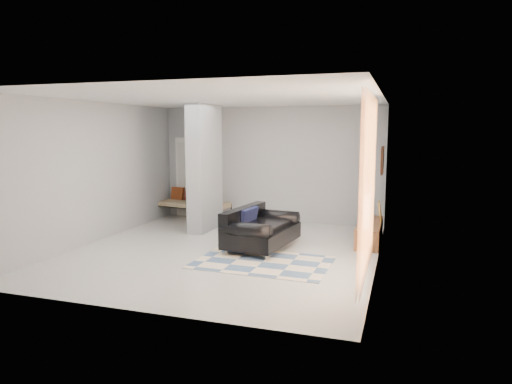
% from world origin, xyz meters
% --- Properties ---
extents(floor, '(6.00, 6.00, 0.00)m').
position_xyz_m(floor, '(0.00, 0.00, 0.00)').
color(floor, silver).
rests_on(floor, ground).
extents(ceiling, '(6.00, 6.00, 0.00)m').
position_xyz_m(ceiling, '(0.00, 0.00, 2.80)').
color(ceiling, white).
rests_on(ceiling, wall_back).
extents(wall_back, '(6.00, 0.00, 6.00)m').
position_xyz_m(wall_back, '(0.00, 3.00, 1.40)').
color(wall_back, '#ADAEB1').
rests_on(wall_back, ground).
extents(wall_front, '(6.00, 0.00, 6.00)m').
position_xyz_m(wall_front, '(0.00, -3.00, 1.40)').
color(wall_front, '#ADAEB1').
rests_on(wall_front, ground).
extents(wall_left, '(0.00, 6.00, 6.00)m').
position_xyz_m(wall_left, '(-2.75, 0.00, 1.40)').
color(wall_left, '#ADAEB1').
rests_on(wall_left, ground).
extents(wall_right, '(0.00, 6.00, 6.00)m').
position_xyz_m(wall_right, '(2.75, 0.00, 1.40)').
color(wall_right, '#ADAEB1').
rests_on(wall_right, ground).
extents(partition_column, '(0.35, 1.20, 2.80)m').
position_xyz_m(partition_column, '(-1.10, 1.60, 1.40)').
color(partition_column, '#A6AAAD').
rests_on(partition_column, floor).
extents(hallway_door, '(0.85, 0.06, 2.04)m').
position_xyz_m(hallway_door, '(-2.10, 2.96, 1.02)').
color(hallway_door, white).
rests_on(hallway_door, floor).
extents(curtain, '(0.00, 2.55, 2.55)m').
position_xyz_m(curtain, '(2.67, -1.15, 1.45)').
color(curtain, '#FC9642').
rests_on(curtain, wall_right).
extents(wall_art, '(0.04, 0.45, 0.55)m').
position_xyz_m(wall_art, '(2.72, 1.52, 1.65)').
color(wall_art, '#341A0E').
rests_on(wall_art, wall_right).
extents(media_console, '(0.45, 1.63, 0.80)m').
position_xyz_m(media_console, '(2.52, 1.52, 0.21)').
color(media_console, brown).
rests_on(media_console, floor).
extents(loveseat, '(1.18, 1.78, 0.76)m').
position_xyz_m(loveseat, '(0.53, 0.43, 0.35)').
color(loveseat, silver).
rests_on(loveseat, floor).
extents(daybed, '(1.94, 1.08, 0.77)m').
position_xyz_m(daybed, '(-1.92, 2.63, 0.41)').
color(daybed, black).
rests_on(daybed, floor).
extents(area_rug, '(2.31, 1.58, 0.01)m').
position_xyz_m(area_rug, '(0.90, -0.52, 0.01)').
color(area_rug, beige).
rests_on(area_rug, floor).
extents(cylinder_lamp, '(0.12, 0.12, 0.65)m').
position_xyz_m(cylinder_lamp, '(2.50, 0.95, 0.72)').
color(cylinder_lamp, white).
rests_on(cylinder_lamp, media_console).
extents(bronze_figurine, '(0.13, 0.13, 0.24)m').
position_xyz_m(bronze_figurine, '(2.47, 1.85, 0.52)').
color(bronze_figurine, black).
rests_on(bronze_figurine, media_console).
extents(vase, '(0.18, 0.18, 0.17)m').
position_xyz_m(vase, '(2.47, 1.35, 0.49)').
color(vase, silver).
rests_on(vase, media_console).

